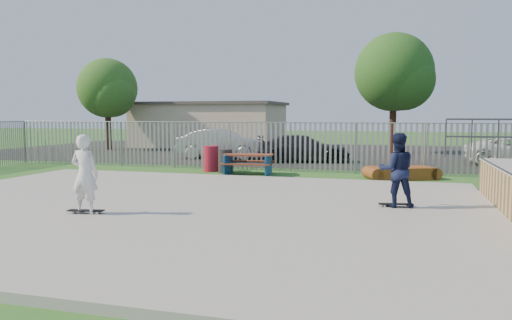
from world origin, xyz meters
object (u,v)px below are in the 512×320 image
(funbox, at_px, (401,173))
(tree_mid, at_px, (394,73))
(trash_bin_red, at_px, (211,159))
(skater_navy, at_px, (397,170))
(skater_white, at_px, (85,174))
(car_dark, at_px, (303,148))
(trash_bin_grey, at_px, (225,161))
(car_silver, at_px, (222,144))
(tree_left, at_px, (107,88))
(picnic_table, at_px, (248,164))

(funbox, xyz_separation_m, tree_mid, (-0.52, 12.17, 4.57))
(trash_bin_red, bearing_deg, tree_mid, 59.39)
(skater_navy, bearing_deg, trash_bin_red, -54.48)
(tree_mid, bearing_deg, funbox, -87.58)
(trash_bin_red, xyz_separation_m, skater_white, (0.81, -9.63, 0.50))
(car_dark, bearing_deg, trash_bin_grey, 143.41)
(car_silver, bearing_deg, tree_left, 59.33)
(funbox, height_order, trash_bin_grey, trash_bin_grey)
(car_dark, distance_m, tree_mid, 9.00)
(car_dark, xyz_separation_m, skater_white, (-2.09, -14.56, 0.35))
(picnic_table, relative_size, skater_white, 1.17)
(car_silver, bearing_deg, skater_navy, -150.90)
(skater_navy, distance_m, skater_white, 7.11)
(trash_bin_grey, bearing_deg, picnic_table, -17.89)
(picnic_table, bearing_deg, trash_bin_red, 153.49)
(picnic_table, distance_m, skater_white, 9.03)
(trash_bin_red, xyz_separation_m, skater_navy, (7.37, -6.90, 0.50))
(skater_navy, relative_size, skater_white, 1.00)
(trash_bin_grey, distance_m, skater_navy, 9.35)
(trash_bin_red, height_order, skater_navy, skater_navy)
(car_silver, xyz_separation_m, skater_white, (2.34, -15.18, 0.23))
(trash_bin_red, relative_size, trash_bin_grey, 1.11)
(funbox, bearing_deg, trash_bin_grey, 156.47)
(tree_mid, distance_m, skater_white, 22.63)
(car_silver, bearing_deg, picnic_table, -158.23)
(tree_mid, bearing_deg, trash_bin_red, -120.61)
(car_dark, height_order, skater_navy, skater_navy)
(funbox, bearing_deg, picnic_table, 159.89)
(tree_left, height_order, skater_navy, tree_left)
(picnic_table, xyz_separation_m, tree_mid, (5.18, 12.49, 4.38))
(trash_bin_red, distance_m, skater_navy, 10.11)
(car_silver, relative_size, skater_white, 2.67)
(funbox, xyz_separation_m, car_silver, (-9.04, 5.91, 0.57))
(trash_bin_grey, bearing_deg, skater_white, -89.61)
(car_dark, relative_size, tree_mid, 0.63)
(skater_navy, height_order, skater_white, same)
(trash_bin_grey, bearing_deg, tree_left, 139.23)
(car_silver, distance_m, tree_mid, 11.31)
(trash_bin_red, relative_size, tree_left, 0.17)
(car_silver, height_order, car_dark, car_silver)
(skater_white, bearing_deg, tree_left, -59.64)
(trash_bin_red, bearing_deg, trash_bin_grey, -24.07)
(car_silver, bearing_deg, tree_mid, -60.19)
(trash_bin_grey, relative_size, tree_left, 0.16)
(picnic_table, xyz_separation_m, tree_left, (-12.83, 10.49, 3.61))
(trash_bin_grey, distance_m, car_dark, 5.69)
(tree_left, bearing_deg, skater_navy, -42.26)
(car_dark, height_order, skater_white, skater_white)
(tree_left, relative_size, skater_navy, 3.42)
(trash_bin_grey, xyz_separation_m, tree_mid, (6.24, 12.14, 4.32))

